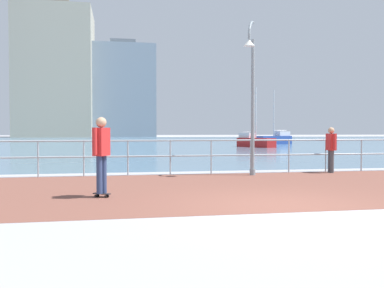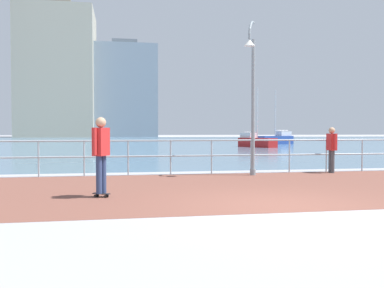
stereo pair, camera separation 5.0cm
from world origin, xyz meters
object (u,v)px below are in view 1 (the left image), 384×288
skateboarder (101,149)px  sailboat_teal (275,139)px  lamppost (252,90)px  bystander (331,146)px  sailboat_red (255,141)px

skateboarder → sailboat_teal: 38.40m
lamppost → sailboat_teal: size_ratio=0.83×
bystander → skateboarder: bearing=-152.4°
sailboat_teal → sailboat_red: bearing=-123.3°
lamppost → skateboarder: (-4.64, -3.62, -1.73)m
sailboat_teal → bystander: bearing=-108.2°
skateboarder → sailboat_teal: bearing=62.8°
bystander → sailboat_red: (4.99, 22.67, -0.41)m
bystander → sailboat_teal: (9.89, 30.14, -0.35)m
bystander → sailboat_red: bearing=77.6°
skateboarder → sailboat_red: size_ratio=0.32×
bystander → sailboat_teal: sailboat_teal is taller
lamppost → bystander: lamppost is taller
sailboat_red → bystander: bearing=-102.4°
sailboat_red → sailboat_teal: bearing=56.7°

